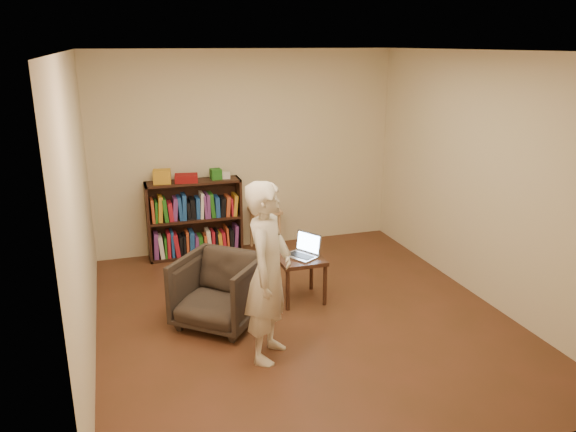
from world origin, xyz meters
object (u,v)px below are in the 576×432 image
object	(u,v)px
armchair	(219,291)
person	(268,272)
laptop	(304,251)
side_table	(300,264)
stool	(265,217)
bookshelf	(195,223)

from	to	relation	value
armchair	person	distance (m)	0.90
laptop	person	distance (m)	1.26
side_table	laptop	world-z (taller)	laptop
armchair	side_table	bearing A→B (deg)	56.42
armchair	side_table	xyz separation A→B (m)	(0.94, 0.28, 0.06)
armchair	person	xyz separation A→B (m)	(0.30, -0.72, 0.45)
armchair	side_table	distance (m)	0.98
side_table	laptop	size ratio (longest dim) A/B	1.17
stool	side_table	bearing A→B (deg)	-92.21
side_table	stool	bearing A→B (deg)	87.79
laptop	stool	bearing A→B (deg)	148.24
stool	person	world-z (taller)	person
stool	person	xyz separation A→B (m)	(-0.69, -2.62, 0.35)
bookshelf	armchair	world-z (taller)	bookshelf
side_table	laptop	distance (m)	0.15
side_table	armchair	bearing A→B (deg)	-163.54
bookshelf	side_table	xyz separation A→B (m)	(0.86, -1.69, -0.03)
armchair	laptop	distance (m)	1.05
bookshelf	side_table	bearing A→B (deg)	-62.90
laptop	armchair	bearing A→B (deg)	-104.14
armchair	laptop	xyz separation A→B (m)	(0.99, 0.31, 0.20)
laptop	person	world-z (taller)	person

